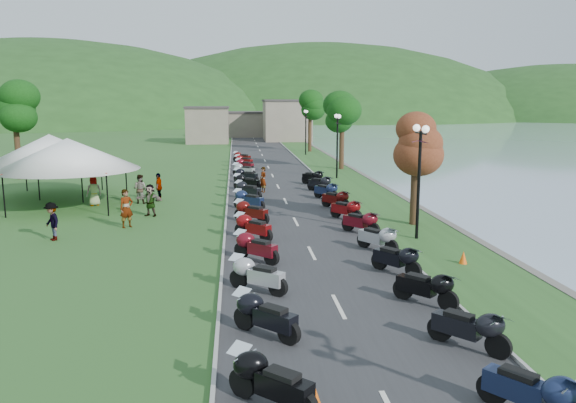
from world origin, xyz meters
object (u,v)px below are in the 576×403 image
object	(u,v)px
pedestrian_b	(141,203)
pedestrian_c	(53,240)
vendor_tent_main	(69,173)
pedestrian_a	(127,227)

from	to	relation	value
pedestrian_b	pedestrian_c	xyz separation A→B (m)	(-2.35, -8.90, 0.00)
vendor_tent_main	pedestrian_b	xyz separation A→B (m)	(3.75, 0.97, -2.00)
pedestrian_a	pedestrian_b	world-z (taller)	pedestrian_a
vendor_tent_main	pedestrian_c	distance (m)	8.30
vendor_tent_main	pedestrian_a	distance (m)	7.28
pedestrian_c	pedestrian_a	bearing A→B (deg)	92.91
vendor_tent_main	pedestrian_a	world-z (taller)	vendor_tent_main
pedestrian_b	pedestrian_c	bearing A→B (deg)	93.71
pedestrian_c	pedestrian_b	bearing A→B (deg)	128.28
pedestrian_a	vendor_tent_main	bearing A→B (deg)	91.80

